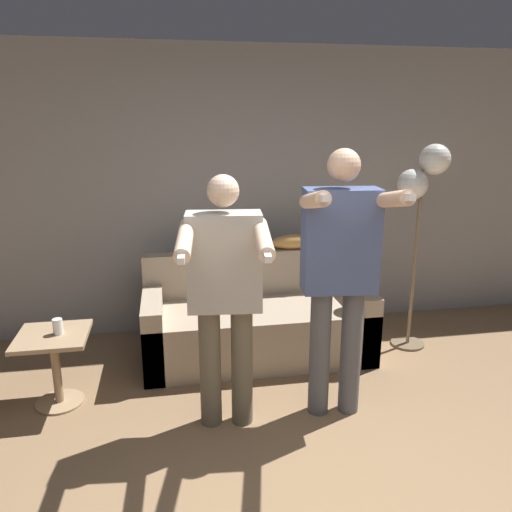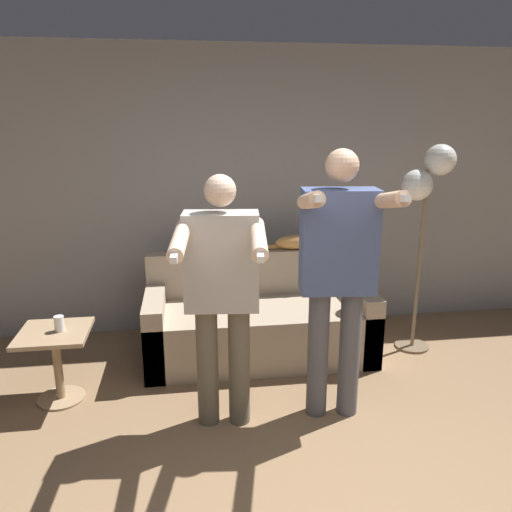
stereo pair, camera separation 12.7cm
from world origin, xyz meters
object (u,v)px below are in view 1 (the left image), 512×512
Objects in this scene: couch at (256,323)px; person_left at (225,288)px; floor_lamp at (422,185)px; cup at (58,326)px; side_table at (55,354)px; person_right at (340,267)px; cat at (296,241)px.

couch is 1.14× the size of person_left.
cup is (-2.86, -0.45, -0.85)m from floor_lamp.
side_table is (-1.15, 0.46, -0.57)m from person_left.
cup is (0.04, -0.00, 0.20)m from side_table.
side_table is at bearing 164.52° from person_left.
person_right is (0.74, 0.00, 0.10)m from person_left.
person_left reaches higher than cup.
person_left reaches higher than cat.
person_right is at bearing -92.10° from cat.
side_table is at bearing -171.20° from floor_lamp.
cup is (-1.89, -0.83, -0.33)m from cat.
floor_lamp is at bearing -2.88° from couch.
person_right is 1.41m from floor_lamp.
person_right reaches higher than side_table.
couch reaches higher than cup.
person_left is at bearing -21.65° from side_table.
couch is 1.06× the size of floor_lamp.
cat is 1.16m from floor_lamp.
side_table is at bearing -156.91° from cat.
cat is 0.31× the size of floor_lamp.
cat reaches higher than cup.
cat reaches higher than side_table.
floor_lamp is at bearing 33.44° from person_left.
person_left is 15.03× the size of cup.
person_left is 0.92× the size of person_right.
cat is (0.41, 0.31, 0.63)m from couch.
cup is at bearing -156.45° from cat.
cat is (0.05, 1.28, -0.14)m from person_right.
person_left is 2.03m from floor_lamp.
cup is at bearing -0.08° from side_table.
person_left is 1.25m from cup.
cat is at bearing 64.55° from person_left.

